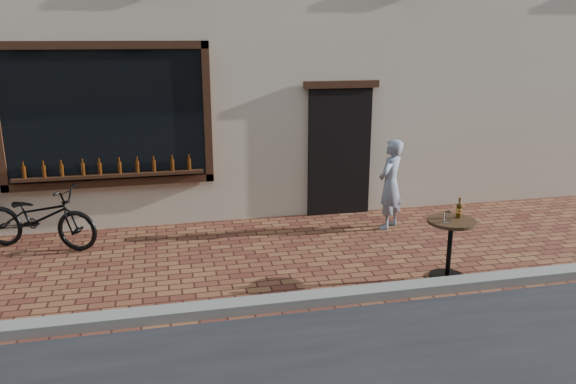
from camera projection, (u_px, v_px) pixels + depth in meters
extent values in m
plane|color=#52241A|center=(270.00, 317.00, 6.32)|extent=(90.00, 90.00, 0.00)
cube|color=slate|center=(266.00, 304.00, 6.50)|extent=(90.00, 0.25, 0.12)
cube|color=black|center=(106.00, 116.00, 8.66)|extent=(3.00, 0.06, 2.00)
cube|color=black|center=(99.00, 45.00, 8.35)|extent=(3.24, 0.10, 0.12)
cube|color=black|center=(111.00, 182.00, 8.93)|extent=(3.24, 0.10, 0.12)
cube|color=black|center=(207.00, 113.00, 8.97)|extent=(0.12, 0.10, 2.24)
cube|color=black|center=(111.00, 175.00, 8.85)|extent=(2.90, 0.16, 0.05)
cube|color=black|center=(339.00, 152.00, 9.67)|extent=(1.10, 0.10, 2.20)
cube|color=black|center=(342.00, 84.00, 9.33)|extent=(1.30, 0.10, 0.12)
cylinder|color=#3D1C07|center=(24.00, 172.00, 8.55)|extent=(0.06, 0.06, 0.19)
cylinder|color=#3D1C07|center=(44.00, 171.00, 8.61)|extent=(0.06, 0.06, 0.19)
cylinder|color=#3D1C07|center=(63.00, 170.00, 8.67)|extent=(0.06, 0.06, 0.19)
cylinder|color=#3D1C07|center=(82.00, 169.00, 8.72)|extent=(0.06, 0.06, 0.19)
cylinder|color=#3D1C07|center=(101.00, 168.00, 8.78)|extent=(0.06, 0.06, 0.19)
cylinder|color=#3D1C07|center=(119.00, 167.00, 8.84)|extent=(0.06, 0.06, 0.19)
cylinder|color=#3D1C07|center=(137.00, 167.00, 8.90)|extent=(0.06, 0.06, 0.19)
cylinder|color=#3D1C07|center=(155.00, 166.00, 8.96)|extent=(0.06, 0.06, 0.19)
cylinder|color=#3D1C07|center=(173.00, 165.00, 9.02)|extent=(0.06, 0.06, 0.19)
cylinder|color=#3D1C07|center=(190.00, 164.00, 9.08)|extent=(0.06, 0.06, 0.19)
imported|color=black|center=(39.00, 217.00, 8.23)|extent=(1.91, 1.27, 0.95)
cylinder|color=black|center=(447.00, 276.00, 7.33)|extent=(0.45, 0.45, 0.03)
cylinder|color=black|center=(449.00, 249.00, 7.23)|extent=(0.06, 0.06, 0.72)
cylinder|color=black|center=(452.00, 221.00, 7.13)|extent=(0.62, 0.62, 0.04)
cylinder|color=gold|center=(459.00, 211.00, 7.18)|extent=(0.07, 0.07, 0.06)
cylinder|color=white|center=(448.00, 217.00, 7.01)|extent=(0.08, 0.08, 0.13)
imported|color=gray|center=(390.00, 184.00, 9.04)|extent=(0.63, 0.62, 1.47)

